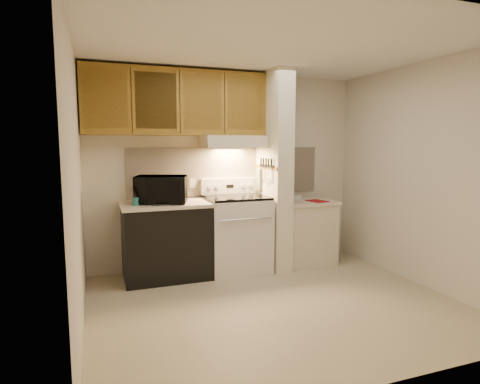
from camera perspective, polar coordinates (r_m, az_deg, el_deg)
floor at (r=4.21m, az=4.93°, el=-15.50°), size 3.60×3.60×0.00m
ceiling at (r=3.99m, az=5.33°, el=19.88°), size 3.60×3.60×0.00m
wall_back at (r=5.30m, az=-1.78°, el=3.10°), size 3.60×2.50×0.02m
wall_left at (r=3.54m, az=-22.28°, el=0.69°), size 0.02×3.00×2.50m
wall_right at (r=4.94m, az=24.38°, el=2.21°), size 0.02×3.00×2.50m
backsplash at (r=5.29m, az=-1.74°, el=2.93°), size 2.60×0.02×0.63m
range_body at (r=5.09m, az=-0.53°, el=-6.05°), size 0.76×0.65×0.92m
oven_window at (r=4.79m, az=0.74°, el=-6.39°), size 0.50×0.01×0.30m
oven_handle at (r=4.71m, az=0.91°, el=-3.88°), size 0.65×0.02×0.02m
cooktop at (r=5.00m, az=-0.53°, el=-0.75°), size 0.74×0.64×0.03m
range_backguard at (r=5.26m, az=-1.57°, el=0.88°), size 0.76×0.08×0.20m
range_display at (r=5.22m, az=-1.43°, el=0.84°), size 0.10×0.01×0.04m
range_knob_left_outer at (r=5.13m, az=-4.38°, el=0.72°), size 0.05×0.02×0.05m
range_knob_left_inner at (r=5.16m, az=-3.31°, el=0.76°), size 0.05×0.02×0.05m
range_knob_right_inner at (r=5.28m, az=0.44°, el=0.91°), size 0.05×0.02×0.05m
range_knob_right_outer at (r=5.31m, az=1.45°, el=0.95°), size 0.05×0.02×0.05m
dishwasher_front at (r=4.89m, az=-10.41°, el=-7.01°), size 1.00×0.63×0.87m
left_countertop at (r=4.80m, az=-10.53°, el=-1.73°), size 1.04×0.67×0.04m
spoon_rest at (r=4.59m, az=-11.03°, el=-1.80°), size 0.20×0.09×0.01m
teal_jar at (r=4.65m, az=-14.59°, el=-1.29°), size 0.09×0.09×0.09m
outlet at (r=5.16m, az=-6.76°, el=1.28°), size 0.08×0.01×0.12m
microwave at (r=4.75m, az=-11.13°, el=0.36°), size 0.67×0.54×0.32m
partition_pillar at (r=5.16m, az=4.83°, el=2.98°), size 0.22×0.70×2.50m
pillar_trim at (r=5.11m, az=3.66°, el=3.51°), size 0.01×0.70×0.04m
knife_strip at (r=5.06m, az=3.82°, el=3.70°), size 0.02×0.42×0.04m
knife_blade_a at (r=4.93m, az=4.37°, el=2.45°), size 0.01×0.03×0.16m
knife_handle_a at (r=4.89m, az=4.52°, el=4.17°), size 0.02×0.02×0.10m
knife_blade_b at (r=4.99m, az=4.03°, el=2.39°), size 0.01×0.04×0.18m
knife_handle_b at (r=4.98m, az=4.09°, el=4.22°), size 0.02×0.02×0.10m
knife_blade_c at (r=5.06m, az=3.70°, el=2.34°), size 0.01×0.04×0.20m
knife_handle_c at (r=5.05m, az=3.74°, el=4.26°), size 0.02×0.02×0.10m
knife_blade_d at (r=5.14m, az=3.29°, el=2.64°), size 0.01×0.04×0.16m
knife_handle_d at (r=5.12m, az=3.36°, el=4.30°), size 0.02×0.02×0.10m
knife_blade_e at (r=5.20m, az=3.00°, el=2.58°), size 0.01×0.04×0.18m
knife_handle_e at (r=5.19m, az=3.02°, el=4.34°), size 0.02×0.02×0.10m
oven_mitt at (r=5.27m, az=2.74°, el=1.79°), size 0.03×0.11×0.27m
right_cab_base at (r=5.49m, az=9.13°, el=-5.77°), size 0.70×0.60×0.81m
right_countertop at (r=5.41m, az=9.21°, el=-1.38°), size 0.74×0.64×0.04m
red_folder at (r=5.33m, az=10.94°, el=-1.28°), size 0.23×0.29×0.01m
white_box at (r=5.54m, az=7.86°, el=-0.74°), size 0.18×0.15×0.04m
range_hood at (r=5.08m, az=-1.02°, el=7.17°), size 0.78×0.44×0.15m
hood_lip at (r=4.88m, az=-0.21°, el=6.65°), size 0.78×0.04×0.06m
upper_cabinets at (r=4.96m, az=-8.94°, el=12.41°), size 2.18×0.33×0.77m
cab_door_a at (r=4.71m, az=-18.58°, el=12.44°), size 0.46×0.01×0.63m
cab_gap_a at (r=4.73m, az=-15.20°, el=12.54°), size 0.01×0.01×0.73m
cab_door_b at (r=4.76m, az=-11.85°, el=12.59°), size 0.46×0.01×0.63m
cab_gap_b at (r=4.81m, az=-8.56°, el=12.60°), size 0.01×0.01×0.73m
cab_door_c at (r=4.87m, az=-5.34°, el=12.57°), size 0.46×0.01×0.63m
cab_gap_c at (r=4.95m, az=-2.21°, el=12.51°), size 0.01×0.01×0.73m
cab_door_d at (r=5.04m, az=0.81°, el=12.41°), size 0.46×0.01×0.63m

